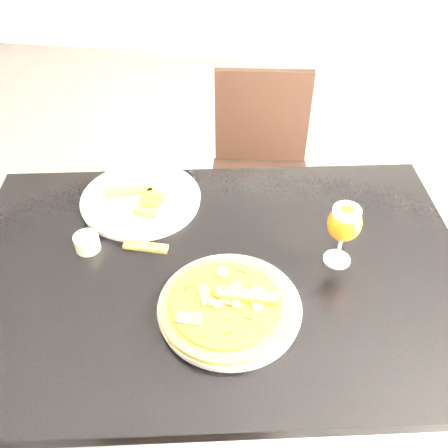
# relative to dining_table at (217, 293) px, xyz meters

# --- Properties ---
(ground) EXTENTS (6.00, 6.00, 0.00)m
(ground) POSITION_rel_dining_table_xyz_m (-0.18, -0.06, -0.66)
(ground) COLOR #5A5A5C
(ground) RESTS_ON ground
(dining_table) EXTENTS (1.32, 0.99, 0.75)m
(dining_table) POSITION_rel_dining_table_xyz_m (0.00, 0.00, 0.00)
(dining_table) COLOR black
(dining_table) RESTS_ON ground
(chair_far) EXTENTS (0.41, 0.41, 0.83)m
(chair_far) POSITION_rel_dining_table_xyz_m (0.06, 0.80, -0.20)
(chair_far) COLOR black
(chair_far) RESTS_ON ground
(plate_main) EXTENTS (0.34, 0.34, 0.02)m
(plate_main) POSITION_rel_dining_table_xyz_m (0.05, -0.12, 0.10)
(plate_main) COLOR silver
(plate_main) RESTS_ON dining_table
(pizza) EXTENTS (0.29, 0.29, 0.03)m
(pizza) POSITION_rel_dining_table_xyz_m (0.04, -0.13, 0.12)
(pizza) COLOR olive
(pizza) RESTS_ON plate_main
(plate_second) EXTENTS (0.44, 0.44, 0.02)m
(plate_second) POSITION_rel_dining_table_xyz_m (-0.24, 0.22, 0.10)
(plate_second) COLOR silver
(plate_second) RESTS_ON dining_table
(crust_scraps) EXTENTS (0.18, 0.13, 0.01)m
(crust_scraps) POSITION_rel_dining_table_xyz_m (-0.22, 0.21, 0.11)
(crust_scraps) COLOR olive
(crust_scraps) RESTS_ON plate_second
(loose_crust) EXTENTS (0.11, 0.03, 0.01)m
(loose_crust) POSITION_rel_dining_table_xyz_m (-0.18, 0.04, 0.09)
(loose_crust) COLOR olive
(loose_crust) RESTS_ON dining_table
(sauce_cup) EXTENTS (0.06, 0.06, 0.04)m
(sauce_cup) POSITION_rel_dining_table_xyz_m (-0.32, 0.03, 0.11)
(sauce_cup) COLOR silver
(sauce_cup) RESTS_ON dining_table
(beer_glass) EXTENTS (0.08, 0.08, 0.16)m
(beer_glass) POSITION_rel_dining_table_xyz_m (0.28, 0.06, 0.21)
(beer_glass) COLOR #B1B5BA
(beer_glass) RESTS_ON dining_table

